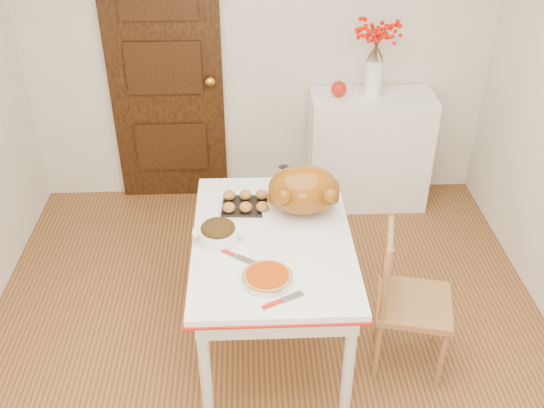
{
  "coord_description": "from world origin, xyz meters",
  "views": [
    {
      "loc": [
        -0.09,
        -2.42,
        2.73
      ],
      "look_at": [
        0.03,
        0.31,
        0.95
      ],
      "focal_mm": 40.6,
      "sensor_mm": 36.0,
      "label": 1
    }
  ],
  "objects_px": {
    "sideboard": "(368,151)",
    "chair_oak": "(415,300)",
    "kitchen_table": "(272,291)",
    "turkey_platter": "(304,192)",
    "pumpkin_pie": "(267,277)"
  },
  "relations": [
    {
      "from": "sideboard",
      "to": "chair_oak",
      "type": "xyz_separation_m",
      "value": [
        -0.04,
        -1.71,
        -0.01
      ]
    },
    {
      "from": "chair_oak",
      "to": "turkey_platter",
      "type": "xyz_separation_m",
      "value": [
        -0.59,
        0.4,
        0.46
      ]
    },
    {
      "from": "pumpkin_pie",
      "to": "sideboard",
      "type": "bearing_deg",
      "value": 65.61
    },
    {
      "from": "chair_oak",
      "to": "turkey_platter",
      "type": "relative_size",
      "value": 1.93
    },
    {
      "from": "kitchen_table",
      "to": "turkey_platter",
      "type": "xyz_separation_m",
      "value": [
        0.18,
        0.21,
        0.53
      ]
    },
    {
      "from": "sideboard",
      "to": "chair_oak",
      "type": "distance_m",
      "value": 1.72
    },
    {
      "from": "sideboard",
      "to": "kitchen_table",
      "type": "height_order",
      "value": "sideboard"
    },
    {
      "from": "kitchen_table",
      "to": "turkey_platter",
      "type": "height_order",
      "value": "turkey_platter"
    },
    {
      "from": "chair_oak",
      "to": "kitchen_table",
      "type": "bearing_deg",
      "value": 89.04
    },
    {
      "from": "chair_oak",
      "to": "turkey_platter",
      "type": "bearing_deg",
      "value": 68.64
    },
    {
      "from": "chair_oak",
      "to": "pumpkin_pie",
      "type": "distance_m",
      "value": 0.89
    },
    {
      "from": "turkey_platter",
      "to": "pumpkin_pie",
      "type": "height_order",
      "value": "turkey_platter"
    },
    {
      "from": "sideboard",
      "to": "kitchen_table",
      "type": "xyz_separation_m",
      "value": [
        -0.81,
        -1.52,
        -0.08
      ]
    },
    {
      "from": "kitchen_table",
      "to": "chair_oak",
      "type": "bearing_deg",
      "value": -14.03
    },
    {
      "from": "kitchen_table",
      "to": "turkey_platter",
      "type": "bearing_deg",
      "value": 48.71
    }
  ]
}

